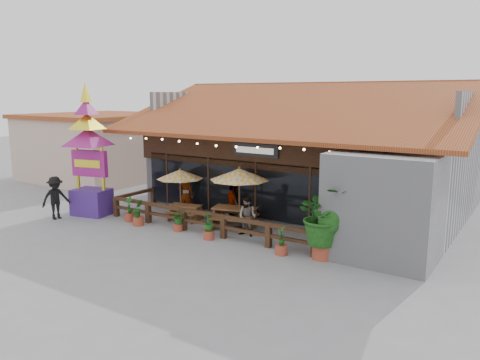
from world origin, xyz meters
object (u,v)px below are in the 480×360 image
Objects in this scene: umbrella_left at (180,174)px; tropical_plant at (324,217)px; umbrella_right at (239,175)px; picnic_table_left at (185,210)px; pedestrian at (56,198)px; thai_sign_tower at (88,141)px; picnic_table_right at (235,214)px.

tropical_plant reaches higher than umbrella_left.
umbrella_left is 0.72× the size of umbrella_right.
pedestrian is at bearing -148.23° from picnic_table_left.
picnic_table_right is at bearing 15.39° from thai_sign_tower.
tropical_plant is 1.33× the size of pedestrian.
umbrella_right reaches higher than picnic_table_left.
pedestrian is (-4.91, -3.04, 0.51)m from picnic_table_left.
picnic_table_right is 8.11m from pedestrian.
thai_sign_tower is at bearing -164.61° from picnic_table_right.
tropical_plant is (7.57, -1.53, -0.50)m from umbrella_left.
thai_sign_tower is (-6.94, -1.85, 1.16)m from umbrella_right.
tropical_plant is at bearing -10.19° from picnic_table_left.
umbrella_left reaches higher than pedestrian.
umbrella_left is 1.17× the size of pedestrian.
tropical_plant reaches higher than picnic_table_left.
umbrella_left is 1.39× the size of picnic_table_left.
picnic_table_right is (-0.23, -0.01, -1.68)m from umbrella_right.
umbrella_right is at bearing 4.08° from picnic_table_left.
pedestrian is at bearing -143.34° from umbrella_left.
pedestrian is at bearing -171.63° from tropical_plant.
thai_sign_tower reaches higher than pedestrian.
tropical_plant is at bearing -18.66° from umbrella_right.
tropical_plant is at bearing 1.95° from thai_sign_tower.
umbrella_right is 8.41m from pedestrian.
tropical_plant is at bearing -17.74° from picnic_table_right.
picnic_table_right reaches higher than picnic_table_left.
picnic_table_left is at bearing -44.85° from pedestrian.
tropical_plant is at bearing -68.25° from pedestrian.
tropical_plant is 12.14m from pedestrian.
thai_sign_tower reaches higher than tropical_plant.
thai_sign_tower is at bearing -158.46° from picnic_table_left.
umbrella_right reaches higher than tropical_plant.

